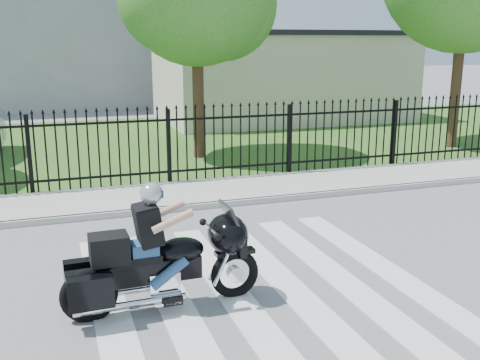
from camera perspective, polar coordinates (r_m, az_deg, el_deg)
name	(u,v)px	position (r m, az deg, el deg)	size (l,w,h in m)	color
ground	(263,292)	(7.70, 2.34, -11.32)	(120.00, 120.00, 0.00)	slate
crosswalk	(263,292)	(7.69, 2.34, -11.28)	(5.00, 5.50, 0.01)	silver
sidewalk	(180,195)	(12.19, -6.16, -1.48)	(40.00, 2.00, 0.12)	#ADAAA3
curb	(191,207)	(11.26, -5.02, -2.76)	(40.00, 0.12, 0.12)	#ADAAA3
grass_strip	(132,143)	(18.94, -10.89, 3.72)	(40.00, 12.00, 0.02)	#305F20
iron_fence	(169,148)	(12.96, -7.24, 3.23)	(26.00, 0.04, 1.80)	black
building_low	(281,78)	(24.47, 4.19, 10.29)	(10.00, 6.00, 3.50)	beige
building_low_roof	(282,33)	(24.43, 4.27, 14.63)	(10.20, 6.20, 0.20)	black
motorcycle_rider	(158,257)	(7.06, -8.33, -7.77)	(2.54, 0.77, 1.68)	black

